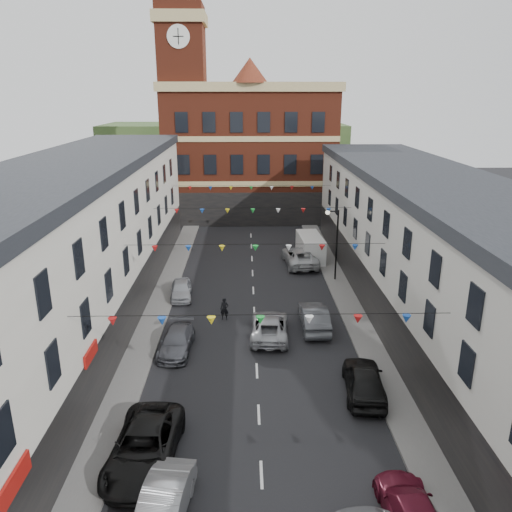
{
  "coord_description": "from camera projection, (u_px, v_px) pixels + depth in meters",
  "views": [
    {
      "loc": [
        -0.58,
        -24.51,
        14.74
      ],
      "look_at": [
        0.12,
        7.65,
        4.27
      ],
      "focal_mm": 35.0,
      "sensor_mm": 36.0,
      "label": 1
    }
  ],
  "objects": [
    {
      "name": "ground",
      "position": [
        257.0,
        371.0,
        27.87
      ],
      "size": [
        160.0,
        160.0,
        0.0
      ],
      "primitive_type": "plane",
      "color": "black",
      "rests_on": "ground"
    },
    {
      "name": "pavement_left",
      "position": [
        140.0,
        353.0,
        29.61
      ],
      "size": [
        1.8,
        64.0,
        0.15
      ],
      "primitive_type": "cube",
      "color": "#605E5B",
      "rests_on": "ground"
    },
    {
      "name": "pavement_right",
      "position": [
        371.0,
        351.0,
        29.9
      ],
      "size": [
        1.8,
        64.0,
        0.15
      ],
      "primitive_type": "cube",
      "color": "#605E5B",
      "rests_on": "ground"
    },
    {
      "name": "terrace_left",
      "position": [
        39.0,
        277.0,
        26.93
      ],
      "size": [
        8.4,
        56.0,
        10.7
      ],
      "color": "silver",
      "rests_on": "ground"
    },
    {
      "name": "terrace_right",
      "position": [
        469.0,
        282.0,
        27.57
      ],
      "size": [
        8.4,
        56.0,
        9.7
      ],
      "color": "#B6B3AA",
      "rests_on": "ground"
    },
    {
      "name": "civic_building",
      "position": [
        250.0,
        150.0,
        61.44
      ],
      "size": [
        20.6,
        13.3,
        18.5
      ],
      "color": "maroon",
      "rests_on": "ground"
    },
    {
      "name": "clock_tower",
      "position": [
        184.0,
        92.0,
        56.38
      ],
      "size": [
        5.6,
        5.6,
        30.0
      ],
      "color": "maroon",
      "rests_on": "ground"
    },
    {
      "name": "distant_hill",
      "position": [
        225.0,
        154.0,
        85.19
      ],
      "size": [
        40.0,
        14.0,
        10.0
      ],
      "primitive_type": "cube",
      "color": "#304B23",
      "rests_on": "ground"
    },
    {
      "name": "street_lamp",
      "position": [
        334.0,
        235.0,
        40.11
      ],
      "size": [
        1.1,
        0.36,
        6.0
      ],
      "color": "black",
      "rests_on": "ground"
    },
    {
      "name": "car_left_b",
      "position": [
        163.0,
        506.0,
        17.81
      ],
      "size": [
        2.09,
        4.54,
        1.44
      ],
      "primitive_type": "imported",
      "rotation": [
        0.0,
        0.0,
        -0.13
      ],
      "color": "#93959A",
      "rests_on": "ground"
    },
    {
      "name": "car_left_c",
      "position": [
        144.0,
        447.0,
        20.71
      ],
      "size": [
        2.92,
        5.81,
        1.58
      ],
      "primitive_type": "imported",
      "rotation": [
        0.0,
        0.0,
        -0.05
      ],
      "color": "black",
      "rests_on": "ground"
    },
    {
      "name": "car_left_d",
      "position": [
        177.0,
        341.0,
        29.88
      ],
      "size": [
        2.0,
        4.48,
        1.28
      ],
      "primitive_type": "imported",
      "rotation": [
        0.0,
        0.0,
        -0.05
      ],
      "color": "#494A52",
      "rests_on": "ground"
    },
    {
      "name": "car_left_e",
      "position": [
        181.0,
        289.0,
        37.76
      ],
      "size": [
        1.88,
        3.96,
        1.31
      ],
      "primitive_type": "imported",
      "rotation": [
        0.0,
        0.0,
        0.09
      ],
      "color": "#9EA0A6",
      "rests_on": "ground"
    },
    {
      "name": "car_right_c",
      "position": [
        412.0,
        512.0,
        17.65
      ],
      "size": [
        1.97,
        4.56,
        1.31
      ],
      "primitive_type": "imported",
      "rotation": [
        0.0,
        0.0,
        3.17
      ],
      "color": "maroon",
      "rests_on": "ground"
    },
    {
      "name": "car_right_d",
      "position": [
        364.0,
        380.0,
        25.45
      ],
      "size": [
        2.44,
        4.99,
        1.64
      ],
      "primitive_type": "imported",
      "rotation": [
        0.0,
        0.0,
        3.04
      ],
      "color": "black",
      "rests_on": "ground"
    },
    {
      "name": "car_right_e",
      "position": [
        314.0,
        317.0,
        32.75
      ],
      "size": [
        1.68,
        4.78,
        1.57
      ],
      "primitive_type": "imported",
      "rotation": [
        0.0,
        0.0,
        3.14
      ],
      "color": "#4F5257",
      "rests_on": "ground"
    },
    {
      "name": "car_right_f",
      "position": [
        300.0,
        256.0,
        44.94
      ],
      "size": [
        3.12,
        6.0,
        1.62
      ],
      "primitive_type": "imported",
      "rotation": [
        0.0,
        0.0,
        3.22
      ],
      "color": "#B0B2B5",
      "rests_on": "ground"
    },
    {
      "name": "moving_car",
      "position": [
        270.0,
        326.0,
        31.66
      ],
      "size": [
        2.64,
        5.19,
        1.41
      ],
      "primitive_type": "imported",
      "rotation": [
        0.0,
        0.0,
        3.08
      ],
      "color": "#A5A6AC",
      "rests_on": "ground"
    },
    {
      "name": "white_van",
      "position": [
        310.0,
        248.0,
        46.34
      ],
      "size": [
        2.25,
        5.23,
        2.27
      ],
      "primitive_type": "cube",
      "rotation": [
        0.0,
        0.0,
        0.05
      ],
      "color": "silver",
      "rests_on": "ground"
    },
    {
      "name": "pedestrian",
      "position": [
        224.0,
        309.0,
        33.97
      ],
      "size": [
        0.63,
        0.46,
        1.59
      ],
      "primitive_type": "imported",
      "rotation": [
        0.0,
        0.0,
        -0.14
      ],
      "color": "black",
      "rests_on": "ground"
    }
  ]
}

